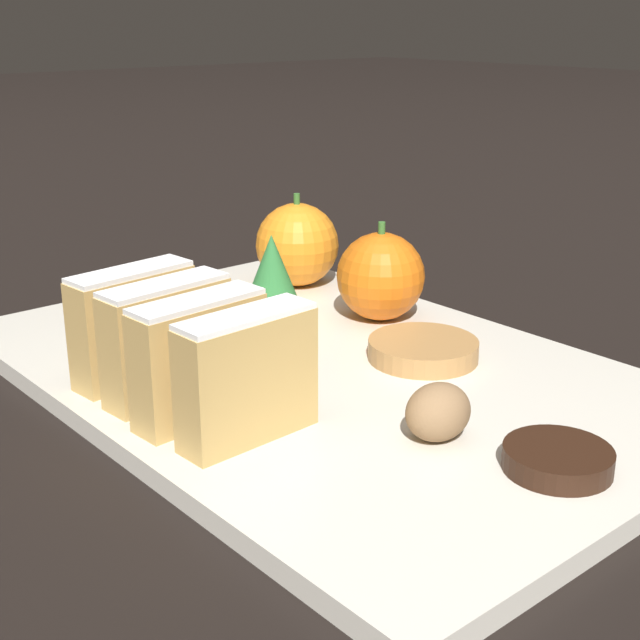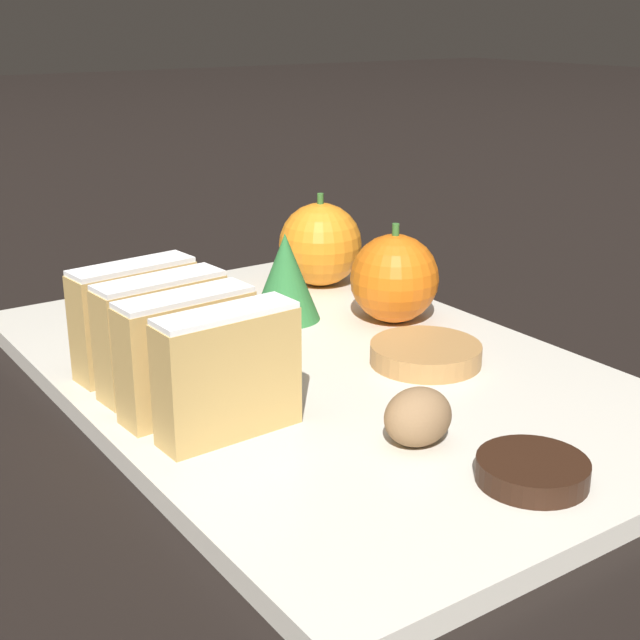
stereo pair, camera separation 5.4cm
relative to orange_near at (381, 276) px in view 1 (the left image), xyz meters
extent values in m
plane|color=black|center=(-0.09, -0.04, -0.04)|extent=(6.00, 6.00, 0.00)
cube|color=silver|center=(-0.09, -0.04, -0.04)|extent=(0.29, 0.44, 0.01)
cube|color=tan|center=(-0.18, -0.09, 0.00)|extent=(0.08, 0.03, 0.06)
cube|color=white|center=(-0.18, -0.09, 0.04)|extent=(0.08, 0.03, 0.00)
cube|color=tan|center=(-0.19, -0.06, 0.00)|extent=(0.08, 0.03, 0.06)
cube|color=white|center=(-0.19, -0.06, 0.04)|extent=(0.08, 0.03, 0.00)
cube|color=tan|center=(-0.19, -0.02, 0.00)|extent=(0.08, 0.03, 0.06)
cube|color=white|center=(-0.19, -0.02, 0.04)|extent=(0.08, 0.03, 0.00)
cube|color=tan|center=(-0.19, 0.02, 0.00)|extent=(0.08, 0.03, 0.06)
cube|color=white|center=(-0.19, 0.02, 0.04)|extent=(0.08, 0.03, 0.00)
sphere|color=orange|center=(0.00, 0.00, 0.00)|extent=(0.06, 0.06, 0.06)
cylinder|color=#38702D|center=(0.00, 0.00, 0.03)|extent=(0.01, 0.01, 0.01)
sphere|color=orange|center=(0.01, 0.10, 0.00)|extent=(0.07, 0.07, 0.07)
cylinder|color=#38702D|center=(0.01, 0.10, 0.04)|extent=(0.01, 0.01, 0.01)
ellipsoid|color=#8E6B47|center=(-0.11, -0.16, -0.02)|extent=(0.04, 0.03, 0.03)
cylinder|color=black|center=(-0.09, -0.22, -0.03)|extent=(0.05, 0.05, 0.01)
cylinder|color=#B27F47|center=(-0.03, -0.07, -0.02)|extent=(0.07, 0.07, 0.01)
cone|color=#2D7538|center=(-0.06, 0.05, 0.00)|extent=(0.05, 0.05, 0.06)
camera|label=1|loc=(-0.42, -0.43, 0.18)|focal=50.00mm
camera|label=2|loc=(-0.38, -0.46, 0.18)|focal=50.00mm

